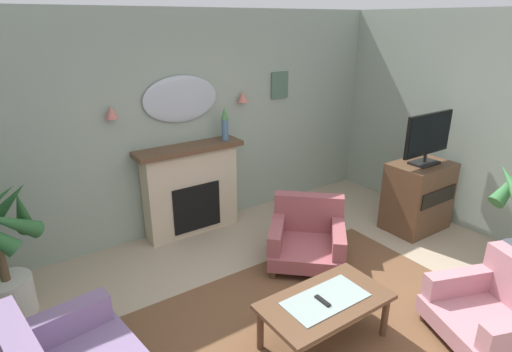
{
  "coord_description": "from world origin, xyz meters",
  "views": [
    {
      "loc": [
        -2.21,
        -1.91,
        2.61
      ],
      "look_at": [
        0.16,
        1.54,
        1.02
      ],
      "focal_mm": 29.11,
      "sensor_mm": 36.0,
      "label": 1
    }
  ],
  "objects_px": {
    "tv_remote": "(323,301)",
    "armchair_beside_couch": "(497,310)",
    "mantel_vase_right": "(225,122)",
    "wall_sconce_left": "(111,112)",
    "tv_flatscreen": "(428,137)",
    "wall_mirror": "(181,99)",
    "coffee_table": "(325,305)",
    "framed_picture": "(280,85)",
    "wall_sconce_right": "(243,97)",
    "fireplace": "(191,190)",
    "armchair_in_corner": "(307,236)",
    "tv_cabinet": "(418,196)"
  },
  "relations": [
    {
      "from": "mantel_vase_right",
      "to": "tv_flatscreen",
      "type": "distance_m",
      "value": 2.53
    },
    {
      "from": "fireplace",
      "to": "armchair_beside_couch",
      "type": "relative_size",
      "value": 1.3
    },
    {
      "from": "tv_remote",
      "to": "armchair_beside_couch",
      "type": "xyz_separation_m",
      "value": [
        1.28,
        -0.78,
        -0.15
      ]
    },
    {
      "from": "armchair_in_corner",
      "to": "armchair_beside_couch",
      "type": "relative_size",
      "value": 1.09
    },
    {
      "from": "mantel_vase_right",
      "to": "fireplace",
      "type": "bearing_deg",
      "value": 176.76
    },
    {
      "from": "wall_sconce_left",
      "to": "wall_sconce_right",
      "type": "xyz_separation_m",
      "value": [
        1.7,
        0.0,
        0.0
      ]
    },
    {
      "from": "tv_cabinet",
      "to": "fireplace",
      "type": "bearing_deg",
      "value": 147.32
    },
    {
      "from": "mantel_vase_right",
      "to": "framed_picture",
      "type": "distance_m",
      "value": 1.08
    },
    {
      "from": "coffee_table",
      "to": "armchair_beside_couch",
      "type": "relative_size",
      "value": 1.05
    },
    {
      "from": "mantel_vase_right",
      "to": "tv_remote",
      "type": "height_order",
      "value": "mantel_vase_right"
    },
    {
      "from": "wall_sconce_left",
      "to": "armchair_beside_couch",
      "type": "bearing_deg",
      "value": -58.04
    },
    {
      "from": "mantel_vase_right",
      "to": "wall_sconce_left",
      "type": "relative_size",
      "value": 3.06
    },
    {
      "from": "wall_sconce_left",
      "to": "armchair_in_corner",
      "type": "xyz_separation_m",
      "value": [
        1.61,
        -1.47,
        -1.35
      ]
    },
    {
      "from": "wall_mirror",
      "to": "wall_sconce_left",
      "type": "bearing_deg",
      "value": -176.63
    },
    {
      "from": "wall_mirror",
      "to": "coffee_table",
      "type": "height_order",
      "value": "wall_mirror"
    },
    {
      "from": "fireplace",
      "to": "mantel_vase_right",
      "type": "height_order",
      "value": "mantel_vase_right"
    },
    {
      "from": "fireplace",
      "to": "tv_flatscreen",
      "type": "height_order",
      "value": "tv_flatscreen"
    },
    {
      "from": "tv_flatscreen",
      "to": "wall_sconce_right",
      "type": "bearing_deg",
      "value": 133.67
    },
    {
      "from": "coffee_table",
      "to": "tv_cabinet",
      "type": "relative_size",
      "value": 1.22
    },
    {
      "from": "tv_remote",
      "to": "tv_cabinet",
      "type": "bearing_deg",
      "value": 19.51
    },
    {
      "from": "mantel_vase_right",
      "to": "framed_picture",
      "type": "bearing_deg",
      "value": 10.2
    },
    {
      "from": "tv_flatscreen",
      "to": "armchair_in_corner",
      "type": "bearing_deg",
      "value": 172.3
    },
    {
      "from": "wall_mirror",
      "to": "armchair_in_corner",
      "type": "relative_size",
      "value": 0.84
    },
    {
      "from": "wall_sconce_left",
      "to": "coffee_table",
      "type": "height_order",
      "value": "wall_sconce_left"
    },
    {
      "from": "wall_mirror",
      "to": "tv_remote",
      "type": "height_order",
      "value": "wall_mirror"
    },
    {
      "from": "wall_sconce_right",
      "to": "framed_picture",
      "type": "relative_size",
      "value": 0.39
    },
    {
      "from": "wall_sconce_left",
      "to": "coffee_table",
      "type": "bearing_deg",
      "value": -71.48
    },
    {
      "from": "tv_remote",
      "to": "tv_flatscreen",
      "type": "height_order",
      "value": "tv_flatscreen"
    },
    {
      "from": "mantel_vase_right",
      "to": "wall_mirror",
      "type": "bearing_deg",
      "value": 161.22
    },
    {
      "from": "fireplace",
      "to": "tv_flatscreen",
      "type": "relative_size",
      "value": 1.62
    },
    {
      "from": "wall_sconce_left",
      "to": "tv_flatscreen",
      "type": "relative_size",
      "value": 0.17
    },
    {
      "from": "framed_picture",
      "to": "tv_remote",
      "type": "height_order",
      "value": "framed_picture"
    },
    {
      "from": "tv_cabinet",
      "to": "framed_picture",
      "type": "bearing_deg",
      "value": 119.19
    },
    {
      "from": "tv_remote",
      "to": "armchair_in_corner",
      "type": "distance_m",
      "value": 1.37
    },
    {
      "from": "mantel_vase_right",
      "to": "armchair_beside_couch",
      "type": "height_order",
      "value": "mantel_vase_right"
    },
    {
      "from": "wall_sconce_left",
      "to": "tv_remote",
      "type": "distance_m",
      "value": 2.95
    },
    {
      "from": "fireplace",
      "to": "wall_mirror",
      "type": "relative_size",
      "value": 1.42
    },
    {
      "from": "armchair_in_corner",
      "to": "tv_cabinet",
      "type": "height_order",
      "value": "tv_cabinet"
    },
    {
      "from": "armchair_beside_couch",
      "to": "armchair_in_corner",
      "type": "bearing_deg",
      "value": 104.28
    },
    {
      "from": "wall_mirror",
      "to": "tv_cabinet",
      "type": "height_order",
      "value": "wall_mirror"
    },
    {
      "from": "fireplace",
      "to": "wall_sconce_right",
      "type": "distance_m",
      "value": 1.38
    },
    {
      "from": "wall_sconce_right",
      "to": "framed_picture",
      "type": "bearing_deg",
      "value": 5.27
    },
    {
      "from": "fireplace",
      "to": "armchair_beside_couch",
      "type": "xyz_separation_m",
      "value": [
        1.24,
        -3.26,
        -0.27
      ]
    },
    {
      "from": "fireplace",
      "to": "framed_picture",
      "type": "distance_m",
      "value": 1.91
    },
    {
      "from": "coffee_table",
      "to": "fireplace",
      "type": "bearing_deg",
      "value": 90.12
    },
    {
      "from": "armchair_in_corner",
      "to": "tv_cabinet",
      "type": "xyz_separation_m",
      "value": [
        1.71,
        -0.21,
        0.15
      ]
    },
    {
      "from": "fireplace",
      "to": "coffee_table",
      "type": "xyz_separation_m",
      "value": [
        0.01,
        -2.46,
        -0.19
      ]
    },
    {
      "from": "framed_picture",
      "to": "armchair_beside_couch",
      "type": "height_order",
      "value": "framed_picture"
    },
    {
      "from": "fireplace",
      "to": "tv_cabinet",
      "type": "height_order",
      "value": "fireplace"
    },
    {
      "from": "mantel_vase_right",
      "to": "wall_mirror",
      "type": "distance_m",
      "value": 0.62
    }
  ]
}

